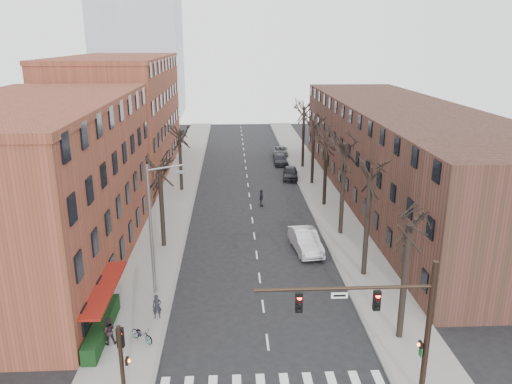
{
  "coord_description": "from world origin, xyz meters",
  "views": [
    {
      "loc": [
        -1.89,
        -20.54,
        16.53
      ],
      "look_at": [
        0.15,
        20.11,
        4.0
      ],
      "focal_mm": 35.0,
      "sensor_mm": 36.0,
      "label": 1
    }
  ],
  "objects": [
    {
      "name": "tree_right_c",
      "position": [
        7.6,
        20.0,
        0.0
      ],
      "size": [
        5.2,
        5.2,
        11.6
      ],
      "primitive_type": null,
      "color": "black",
      "rests_on": "ground"
    },
    {
      "name": "building_right",
      "position": [
        16.0,
        30.0,
        5.0
      ],
      "size": [
        12.0,
        50.0,
        10.0
      ],
      "primitive_type": "cube",
      "color": "#4B2A23",
      "rests_on": "ground"
    },
    {
      "name": "signal_pole_left",
      "position": [
        -6.99,
        -0.95,
        2.61
      ],
      "size": [
        0.47,
        0.44,
        4.4
      ],
      "color": "black",
      "rests_on": "ground"
    },
    {
      "name": "parked_car_far",
      "position": [
        5.3,
        51.25,
        0.65
      ],
      "size": [
        2.5,
        4.82,
        1.3
      ],
      "primitive_type": "imported",
      "rotation": [
        0.0,
        0.0,
        -0.08
      ],
      "color": "#54585B",
      "rests_on": "ground"
    },
    {
      "name": "pedestrian_b",
      "position": [
        -8.89,
        4.08,
        0.97
      ],
      "size": [
        0.92,
        0.8,
        1.64
      ],
      "primitive_type": "imported",
      "rotation": [
        0.0,
        0.0,
        3.39
      ],
      "color": "black",
      "rests_on": "sidewalk_left"
    },
    {
      "name": "building_left_far",
      "position": [
        -16.0,
        44.0,
        7.0
      ],
      "size": [
        12.0,
        28.0,
        14.0
      ],
      "primitive_type": "cube",
      "color": "brown",
      "rests_on": "ground"
    },
    {
      "name": "pedestrian_crossing",
      "position": [
        1.08,
        28.03,
        0.91
      ],
      "size": [
        0.46,
        1.07,
        1.81
      ],
      "primitive_type": "imported",
      "rotation": [
        0.0,
        0.0,
        1.55
      ],
      "color": "black",
      "rests_on": "ground"
    },
    {
      "name": "tree_left_b",
      "position": [
        -7.6,
        34.0,
        0.0
      ],
      "size": [
        5.2,
        5.2,
        9.5
      ],
      "primitive_type": null,
      "color": "black",
      "rests_on": "ground"
    },
    {
      "name": "building_left_near",
      "position": [
        -16.0,
        15.0,
        6.0
      ],
      "size": [
        12.0,
        26.0,
        12.0
      ],
      "primitive_type": "cube",
      "color": "brown",
      "rests_on": "ground"
    },
    {
      "name": "tree_right_e",
      "position": [
        7.6,
        36.0,
        0.0
      ],
      "size": [
        5.2,
        5.2,
        10.8
      ],
      "primitive_type": null,
      "color": "black",
      "rests_on": "ground"
    },
    {
      "name": "bicycle",
      "position": [
        -7.09,
        4.26,
        0.59
      ],
      "size": [
        1.66,
        1.48,
        0.87
      ],
      "primitive_type": "imported",
      "rotation": [
        0.0,
        0.0,
        0.9
      ],
      "color": "gray",
      "rests_on": "sidewalk_left"
    },
    {
      "name": "tree_right_b",
      "position": [
        7.6,
        12.0,
        0.0
      ],
      "size": [
        5.2,
        5.2,
        10.8
      ],
      "primitive_type": null,
      "color": "black",
      "rests_on": "ground"
    },
    {
      "name": "awning_left",
      "position": [
        -9.4,
        6.0,
        0.0
      ],
      "size": [
        1.2,
        7.0,
        0.15
      ],
      "primitive_type": "cube",
      "color": "maroon",
      "rests_on": "ground"
    },
    {
      "name": "sidewalk_left",
      "position": [
        -8.0,
        35.0,
        0.07
      ],
      "size": [
        4.0,
        90.0,
        0.15
      ],
      "primitive_type": "cube",
      "color": "gray",
      "rests_on": "ground"
    },
    {
      "name": "silver_sedan",
      "position": [
        4.0,
        16.63,
        0.86
      ],
      "size": [
        2.42,
        5.4,
        1.72
      ],
      "primitive_type": "imported",
      "rotation": [
        0.0,
        0.0,
        0.12
      ],
      "color": "silver",
      "rests_on": "ground"
    },
    {
      "name": "tree_right_a",
      "position": [
        7.6,
        4.0,
        0.0
      ],
      "size": [
        5.2,
        5.2,
        10.0
      ],
      "primitive_type": null,
      "color": "black",
      "rests_on": "ground"
    },
    {
      "name": "tree_right_d",
      "position": [
        7.6,
        28.0,
        0.0
      ],
      "size": [
        5.2,
        5.2,
        10.0
      ],
      "primitive_type": null,
      "color": "black",
      "rests_on": "ground"
    },
    {
      "name": "parked_car_near",
      "position": [
        5.3,
        38.41,
        0.76
      ],
      "size": [
        2.23,
        4.62,
        1.52
      ],
      "primitive_type": "imported",
      "rotation": [
        0.0,
        0.0,
        -0.1
      ],
      "color": "black",
      "rests_on": "ground"
    },
    {
      "name": "parked_car_mid",
      "position": [
        4.8,
        45.89,
        0.63
      ],
      "size": [
        1.88,
        4.41,
        1.27
      ],
      "primitive_type": "imported",
      "rotation": [
        0.0,
        0.0,
        -0.02
      ],
      "color": "black",
      "rests_on": "ground"
    },
    {
      "name": "signal_mast_arm",
      "position": [
        5.45,
        -1.0,
        4.4
      ],
      "size": [
        8.14,
        0.3,
        7.2
      ],
      "color": "black",
      "rests_on": "ground"
    },
    {
      "name": "sidewalk_right",
      "position": [
        8.0,
        35.0,
        0.07
      ],
      "size": [
        4.0,
        90.0,
        0.15
      ],
      "primitive_type": "cube",
      "color": "gray",
      "rests_on": "ground"
    },
    {
      "name": "pedestrian_a",
      "position": [
        -6.57,
        6.71,
        0.91
      ],
      "size": [
        0.63,
        0.48,
        1.53
      ],
      "primitive_type": "imported",
      "rotation": [
        0.0,
        0.0,
        0.23
      ],
      "color": "black",
      "rests_on": "sidewalk_left"
    },
    {
      "name": "streetlight",
      "position": [
        -7.03,
        10.0,
        5.01
      ],
      "size": [
        2.45,
        0.22,
        9.03
      ],
      "color": "slate",
      "rests_on": "ground"
    },
    {
      "name": "tree_left_a",
      "position": [
        -7.6,
        18.0,
        0.0
      ],
      "size": [
        5.2,
        5.2,
        9.5
      ],
      "primitive_type": null,
      "color": "black",
      "rests_on": "ground"
    },
    {
      "name": "hedge",
      "position": [
        -9.5,
        5.0,
        0.65
      ],
      "size": [
        0.8,
        6.0,
        1.0
      ],
      "primitive_type": "cube",
      "color": "black",
      "rests_on": "sidewalk_left"
    },
    {
      "name": "tree_right_f",
      "position": [
        7.6,
        44.0,
        0.0
      ],
      "size": [
        5.2,
        5.2,
        11.6
      ],
      "primitive_type": null,
      "color": "black",
      "rests_on": "ground"
    }
  ]
}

